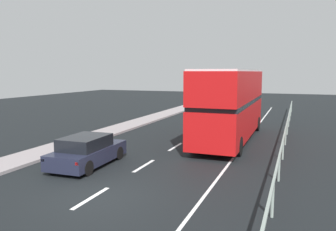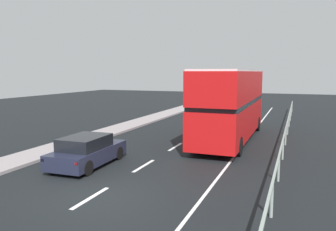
% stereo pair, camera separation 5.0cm
% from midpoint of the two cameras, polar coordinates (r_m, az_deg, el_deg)
% --- Properties ---
extents(ground_plane, '(75.03, 120.00, 0.10)m').
position_cam_midpoint_polar(ground_plane, '(12.26, -11.88, -13.16)').
color(ground_plane, black).
extents(lane_paint_markings, '(3.67, 46.00, 0.01)m').
position_cam_midpoint_polar(lane_paint_markings, '(19.12, 7.93, -5.42)').
color(lane_paint_markings, silver).
rests_on(lane_paint_markings, ground).
extents(bridge_side_railing, '(0.10, 42.00, 1.05)m').
position_cam_midpoint_polar(bridge_side_railing, '(18.87, 19.29, -3.31)').
color(bridge_side_railing, gray).
rests_on(bridge_side_railing, ground).
extents(double_decker_bus_red, '(2.67, 10.95, 4.36)m').
position_cam_midpoint_polar(double_decker_bus_red, '(21.05, 10.76, 2.13)').
color(double_decker_bus_red, red).
rests_on(double_decker_bus_red, ground).
extents(hatchback_car_near, '(1.97, 4.17, 1.38)m').
position_cam_midpoint_polar(hatchback_car_near, '(15.68, -13.50, -5.93)').
color(hatchback_car_near, '#1D2034').
rests_on(hatchback_car_near, ground).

